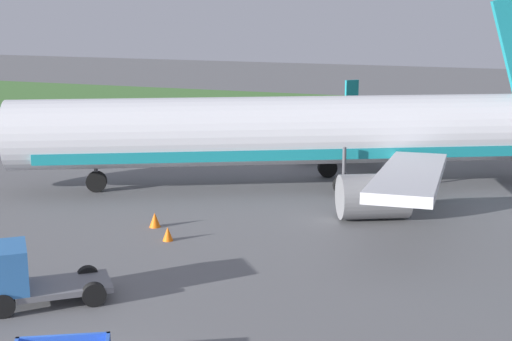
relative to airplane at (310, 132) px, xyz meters
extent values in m
cube|color=#477A38|center=(0.14, 27.91, -3.02)|extent=(220.00, 28.00, 0.06)
cylinder|color=silver|center=(-0.92, -0.46, 0.10)|extent=(28.48, 16.75, 3.70)
cube|color=teal|center=(-0.92, -0.46, -0.92)|extent=(25.71, 15.24, 0.56)
cube|color=silver|center=(6.51, -6.08, -0.57)|extent=(3.64, 13.17, 1.35)
cylinder|color=gray|center=(4.71, -5.23, -1.92)|extent=(3.80, 3.31, 2.10)
cube|color=silver|center=(-0.98, 8.85, -0.57)|extent=(11.47, 10.54, 1.35)
cube|color=teal|center=(-1.54, 15.84, 0.38)|extent=(0.88, 0.96, 1.90)
cylinder|color=gray|center=(-1.38, 6.91, -1.92)|extent=(3.80, 3.31, 2.10)
cylinder|color=#4C4C51|center=(-10.31, -5.17, -1.48)|extent=(0.20, 0.20, 2.04)
cylinder|color=black|center=(-10.31, -5.17, -2.50)|extent=(1.19, 0.90, 1.10)
cylinder|color=#4C4C51|center=(2.30, -1.31, -1.48)|extent=(0.20, 0.20, 2.04)
cylinder|color=black|center=(2.30, -1.31, -2.50)|extent=(1.19, 0.90, 1.10)
cylinder|color=#4C4C51|center=(0.33, 2.62, -1.48)|extent=(0.20, 0.20, 2.04)
cylinder|color=black|center=(0.33, 2.62, -2.50)|extent=(1.19, 0.90, 1.10)
cube|color=slate|center=(-3.01, -18.54, -2.55)|extent=(3.60, 3.45, 0.20)
cube|color=#3370B7|center=(-4.52, -19.81, -1.70)|extent=(2.52, 2.55, 1.50)
cylinder|color=black|center=(-3.98, -20.47, -2.65)|extent=(0.81, 0.74, 0.80)
cylinder|color=black|center=(-5.08, -19.16, -2.65)|extent=(0.81, 0.74, 0.80)
cylinder|color=black|center=(-1.77, -18.62, -2.65)|extent=(0.81, 0.74, 0.80)
cylinder|color=black|center=(-2.87, -17.31, -2.65)|extent=(0.81, 0.74, 0.80)
cone|color=orange|center=(-2.76, -11.45, -2.76)|extent=(0.45, 0.45, 0.60)
cone|color=orange|center=(-4.24, -9.87, -2.72)|extent=(0.51, 0.51, 0.67)
camera|label=1|loc=(11.54, -38.43, 6.71)|focal=52.35mm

